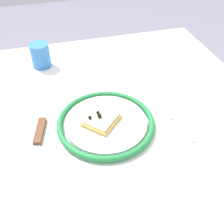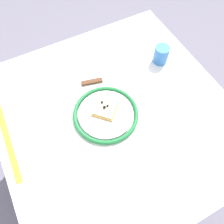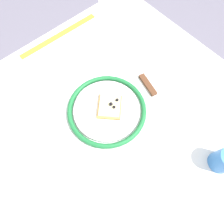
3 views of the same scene
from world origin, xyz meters
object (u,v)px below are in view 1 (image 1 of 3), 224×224
(knife, at_px, (38,141))
(fork, at_px, (171,118))
(plate, at_px, (106,123))
(dining_table, at_px, (105,135))
(cup, at_px, (41,55))
(pizza_slice_near, at_px, (101,120))

(knife, distance_m, fork, 0.36)
(plate, bearing_deg, dining_table, -99.65)
(knife, height_order, fork, knife)
(knife, xyz_separation_m, cup, (-0.04, -0.36, 0.04))
(plate, relative_size, cup, 3.17)
(cup, bearing_deg, pizza_slice_near, 110.58)
(fork, bearing_deg, cup, -48.79)
(plate, relative_size, knife, 1.08)
(pizza_slice_near, bearing_deg, plate, 171.34)
(plate, height_order, cup, cup)
(plate, bearing_deg, pizza_slice_near, -8.66)
(plate, relative_size, pizza_slice_near, 2.28)
(pizza_slice_near, height_order, cup, cup)
(cup, bearing_deg, fork, 131.21)
(plate, distance_m, cup, 0.37)
(dining_table, xyz_separation_m, knife, (0.18, 0.05, 0.08))
(knife, relative_size, cup, 2.93)
(plate, xyz_separation_m, pizza_slice_near, (0.01, -0.00, 0.01))
(plate, distance_m, knife, 0.18)
(dining_table, bearing_deg, knife, 15.82)
(dining_table, distance_m, cup, 0.36)
(pizza_slice_near, relative_size, knife, 0.48)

